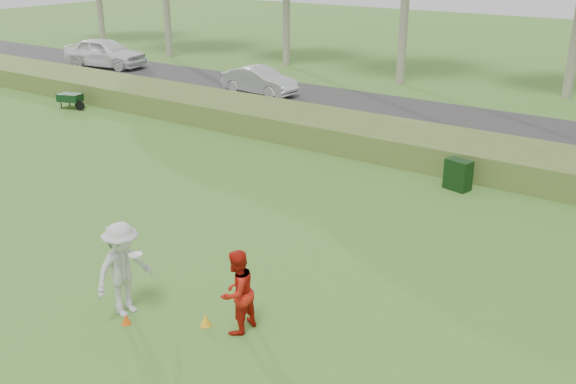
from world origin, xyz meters
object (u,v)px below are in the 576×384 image
Objects in this scene: cone_orange at (126,319)px; car_mid at (260,81)px; car_left at (105,53)px; cone_yellow at (206,320)px; player_white at (123,269)px; utility_cabinet at (458,175)px; player_red at (237,292)px.

cone_orange is 20.21m from car_mid.
cone_yellow is at bearing -137.70° from car_left.
cone_orange is at bearing -140.66° from car_left.
cone_orange is 0.05× the size of car_mid.
cone_orange is at bearing -130.61° from player_white.
utility_cabinet is at bearing -11.27° from player_white.
player_white is at bearing 135.13° from cone_orange.
player_red reaches higher than cone_orange.
car_left is 1.27× the size of car_mid.
player_white reaches higher than cone_orange.
player_red is 0.98m from cone_yellow.
player_red is at bearing -136.61° from car_left.
cone_yellow is 20.18m from car_mid.
car_left is 11.81m from car_mid.
cone_yellow is at bearing -143.05° from car_mid.
player_red is 8.06× the size of cone_orange.
cone_yellow is at bearing -83.12° from utility_cabinet.
utility_cabinet is at bearing 82.51° from cone_yellow.
cone_orange is (-1.94, -1.08, -0.74)m from player_red.
player_white is 2.11× the size of utility_cabinet.
utility_cabinet is 25.49m from car_left.
car_left reaches higher than cone_orange.
player_white reaches higher than utility_cabinet.
car_left is at bearing 90.26° from car_mid.
player_red reaches higher than car_mid.
utility_cabinet is (2.91, 10.46, -0.52)m from player_white.
car_mid is at bearing 124.10° from cone_yellow.
player_white is at bearing -147.80° from car_mid.
utility_cabinet reaches higher than cone_yellow.
player_red is 0.43× the size of car_mid.
player_white reaches higher than car_mid.
car_mid reaches higher than cone_yellow.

